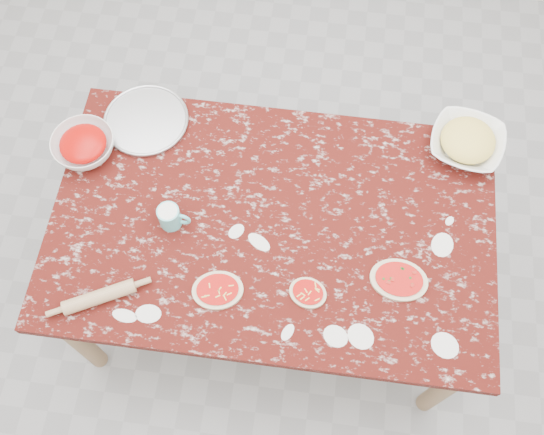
{
  "coord_description": "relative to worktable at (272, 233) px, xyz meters",
  "views": [
    {
      "loc": [
        0.12,
        -0.93,
        2.77
      ],
      "look_at": [
        0.0,
        0.0,
        0.8
      ],
      "focal_mm": 40.94,
      "sensor_mm": 36.0,
      "label": 1
    }
  ],
  "objects": [
    {
      "name": "sauce_bowl",
      "position": [
        -0.74,
        0.21,
        0.12
      ],
      "size": [
        0.26,
        0.26,
        0.07
      ],
      "primitive_type": "imported",
      "rotation": [
        0.0,
        0.0,
        -0.13
      ],
      "color": "white",
      "rests_on": "worktable"
    },
    {
      "name": "pizza_left",
      "position": [
        -0.15,
        -0.28,
        0.09
      ],
      "size": [
        0.2,
        0.17,
        0.02
      ],
      "color": "beige",
      "rests_on": "worktable"
    },
    {
      "name": "rolling_pin",
      "position": [
        -0.54,
        -0.36,
        0.11
      ],
      "size": [
        0.24,
        0.16,
        0.05
      ],
      "primitive_type": "cylinder",
      "rotation": [
        0.0,
        1.57,
        0.48
      ],
      "color": "tan",
      "rests_on": "worktable"
    },
    {
      "name": "cheese_bowl",
      "position": [
        0.69,
        0.41,
        0.12
      ],
      "size": [
        0.33,
        0.33,
        0.07
      ],
      "primitive_type": "imported",
      "rotation": [
        0.0,
        0.0,
        -0.23
      ],
      "color": "white",
      "rests_on": "worktable"
    },
    {
      "name": "ground",
      "position": [
        0.0,
        0.0,
        -0.67
      ],
      "size": [
        4.0,
        4.0,
        0.0
      ],
      "primitive_type": "plane",
      "color": "gray"
    },
    {
      "name": "flour_mug",
      "position": [
        -0.36,
        -0.04,
        0.13
      ],
      "size": [
        0.12,
        0.08,
        0.09
      ],
      "color": "#5BC3C8",
      "rests_on": "worktable"
    },
    {
      "name": "pizza_mid",
      "position": [
        0.16,
        -0.25,
        0.09
      ],
      "size": [
        0.15,
        0.14,
        0.02
      ],
      "color": "beige",
      "rests_on": "worktable"
    },
    {
      "name": "pizza_right",
      "position": [
        0.46,
        -0.16,
        0.09
      ],
      "size": [
        0.21,
        0.17,
        0.02
      ],
      "color": "beige",
      "rests_on": "worktable"
    },
    {
      "name": "pizza_tray",
      "position": [
        -0.54,
        0.37,
        0.09
      ],
      "size": [
        0.39,
        0.39,
        0.01
      ],
      "primitive_type": "cylinder",
      "rotation": [
        0.0,
        0.0,
        0.24
      ],
      "color": "#B2B2B7",
      "rests_on": "worktable"
    },
    {
      "name": "worktable",
      "position": [
        0.0,
        0.0,
        0.0
      ],
      "size": [
        1.6,
        1.0,
        0.75
      ],
      "color": "#3C0D09",
      "rests_on": "ground"
    }
  ]
}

